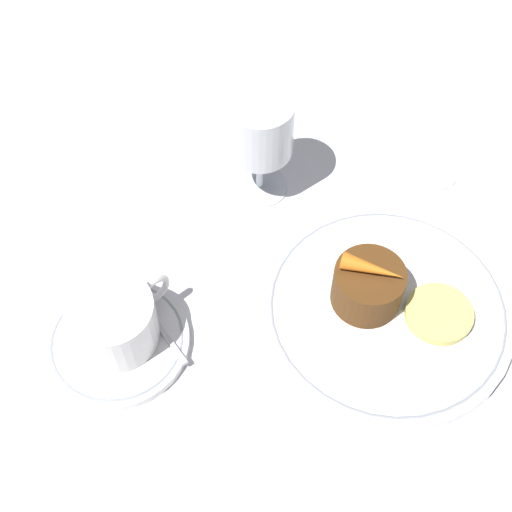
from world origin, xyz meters
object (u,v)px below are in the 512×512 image
(dinner_plate, at_px, (387,310))
(dessert_cake, at_px, (368,286))
(wine_glass, at_px, (260,133))
(fork, at_px, (463,196))
(coffee_cup, at_px, (114,320))

(dinner_plate, xyz_separation_m, dessert_cake, (-0.01, 0.02, 0.03))
(wine_glass, relative_size, fork, 0.71)
(coffee_cup, relative_size, dessert_cake, 1.55)
(dinner_plate, distance_m, wine_glass, 0.23)
(coffee_cup, xyz_separation_m, wine_glass, (0.24, 0.05, 0.05))
(dinner_plate, xyz_separation_m, fork, (0.18, 0.04, -0.01))
(dessert_cake, bearing_deg, coffee_cup, 146.30)
(coffee_cup, xyz_separation_m, fork, (0.40, -0.12, -0.04))
(wine_glass, distance_m, fork, 0.25)
(dinner_plate, relative_size, fork, 1.40)
(dinner_plate, relative_size, coffee_cup, 2.33)
(dinner_plate, distance_m, fork, 0.18)
(wine_glass, bearing_deg, coffee_cup, -168.13)
(wine_glass, distance_m, dessert_cake, 0.20)
(dinner_plate, height_order, wine_glass, wine_glass)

